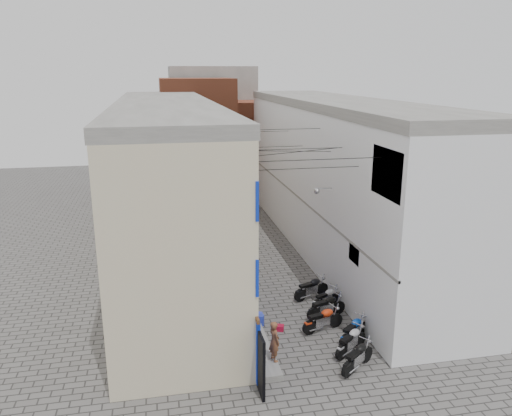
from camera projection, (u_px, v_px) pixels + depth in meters
ground at (327, 376)px, 17.85m from camera, size 90.00×90.00×0.00m
plinth at (222, 252)px, 29.71m from camera, size 0.90×26.00×0.25m
building_left at (168, 183)px, 27.95m from camera, size 5.10×27.00×9.00m
building_right at (337, 176)px, 29.90m from camera, size 5.94×26.00×9.00m
building_far_brick_left at (198, 138)px, 42.61m from camera, size 6.00×6.00×10.00m
building_far_brick_right at (251, 145)px, 45.72m from camera, size 5.00×6.00×8.00m
building_far_concrete at (213, 125)px, 48.53m from camera, size 8.00×5.00×11.00m
far_shopfront at (226, 188)px, 41.35m from camera, size 2.00×0.30×2.40m
overhead_wires at (278, 147)px, 23.19m from camera, size 5.80×13.02×1.32m
motorcycle_a at (358, 355)px, 18.13m from camera, size 1.92×1.63×1.12m
motorcycle_b at (351, 340)px, 19.18m from camera, size 1.93×1.62×1.12m
motorcycle_c at (354, 329)px, 19.96m from camera, size 1.92×1.70×1.13m
motorcycle_d at (323, 318)px, 20.84m from camera, size 2.05×1.14×1.13m
motorcycle_e at (326, 305)px, 21.98m from camera, size 2.08×1.16×1.15m
motorcycle_f at (326, 297)px, 22.91m from camera, size 1.84×1.31×1.03m
motorcycle_g at (311, 287)px, 23.84m from camera, size 2.08×1.30×1.15m
person_a at (274, 341)px, 18.20m from camera, size 0.50×0.64×1.56m
person_b at (250, 288)px, 22.76m from camera, size 0.79×0.86×1.43m
water_jug_near at (261, 320)px, 21.36m from camera, size 0.38×0.38×0.48m
water_jug_far at (259, 318)px, 21.61m from camera, size 0.38×0.38×0.45m
red_crate at (279, 328)px, 20.97m from camera, size 0.45×0.40×0.24m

